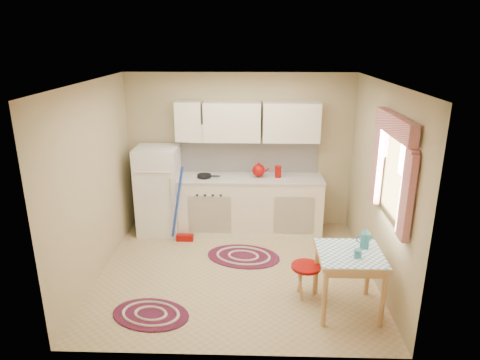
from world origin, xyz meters
The scene contains 14 objects.
room_shell centered at (0.16, 0.24, 1.60)m, with size 3.64×3.60×2.52m.
fridge centered at (-1.27, 1.25, 0.70)m, with size 0.65×0.60×1.40m, color white.
broom centered at (-0.83, 0.90, 0.60)m, with size 0.28×0.12×1.20m, color #1C3DAF, non-canonical shape.
base_cabinets centered at (0.18, 1.30, 0.44)m, with size 2.25×0.60×0.88m, color white.
countertop centered at (0.18, 1.30, 0.90)m, with size 2.27×0.62×0.04m, color beige.
frying_pan centered at (-0.54, 1.25, 0.94)m, with size 0.22×0.22×0.05m, color black.
red_kettle centered at (0.31, 1.30, 1.03)m, with size 0.22×0.20×0.22m, color #940805, non-canonical shape.
red_canister centered at (0.61, 1.30, 1.00)m, with size 0.10×0.10×0.16m, color #940805.
table centered at (1.31, -0.79, 0.36)m, with size 0.72×0.72×0.72m, color tan.
stool centered at (0.86, -0.55, 0.21)m, with size 0.35×0.35×0.42m, color #940805.
coffee_pot centered at (1.49, -0.67, 0.85)m, with size 0.13×0.11×0.26m, color #2B6F83, non-canonical shape.
mug centered at (1.37, -0.89, 0.77)m, with size 0.08×0.08×0.10m, color #2B6F83.
rug_center centered at (0.09, 0.41, 0.01)m, with size 1.05×0.70×0.02m, color maroon, non-canonical shape.
rug_left centered at (-0.93, -0.98, 0.01)m, with size 0.90×0.60×0.02m, color maroon, non-canonical shape.
Camera 1 is at (0.21, -5.07, 2.99)m, focal length 32.00 mm.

